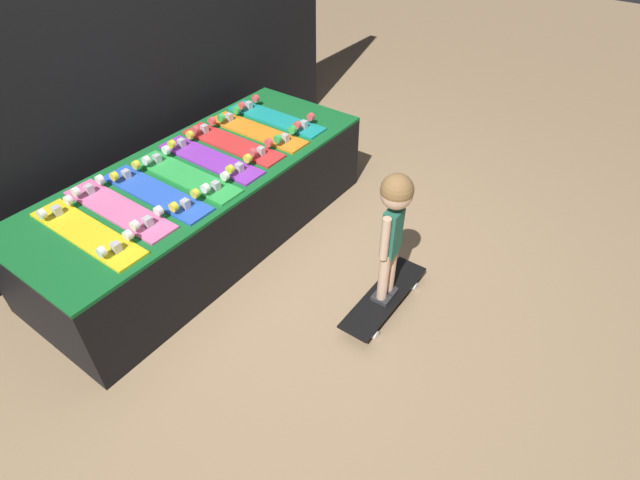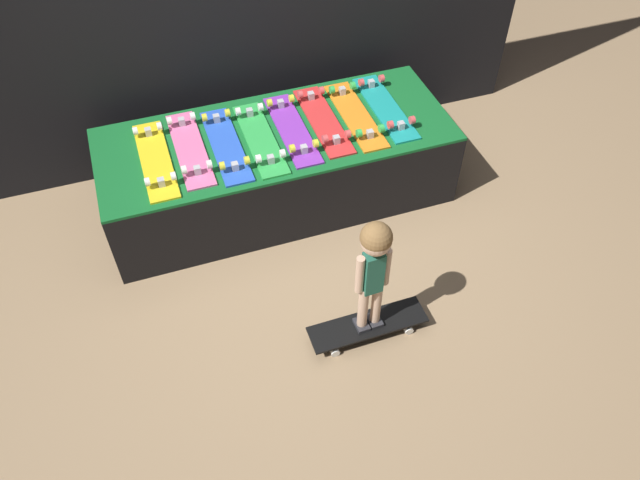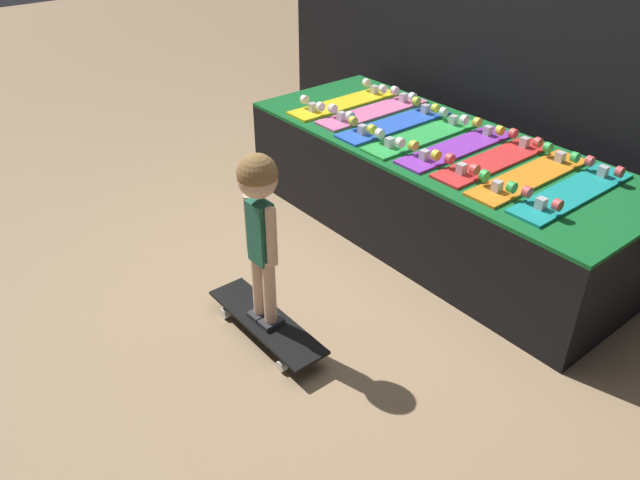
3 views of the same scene
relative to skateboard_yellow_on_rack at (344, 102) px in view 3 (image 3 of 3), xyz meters
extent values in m
plane|color=#9E7F5B|center=(0.78, -0.58, -0.58)|extent=(16.00, 16.00, 0.00)
cube|color=black|center=(0.78, 0.02, -0.31)|extent=(2.32, 0.90, 0.54)
cube|color=#146028|center=(0.78, 0.02, -0.03)|extent=(2.32, 0.90, 0.02)
cube|color=yellow|center=(0.00, 0.00, -0.01)|extent=(0.18, 0.77, 0.01)
cube|color=#B7B7BC|center=(0.00, 0.25, 0.02)|extent=(0.04, 0.04, 0.05)
cylinder|color=white|center=(0.08, 0.25, 0.05)|extent=(0.03, 0.05, 0.05)
cylinder|color=white|center=(-0.08, 0.25, 0.05)|extent=(0.03, 0.05, 0.05)
cube|color=#B7B7BC|center=(0.00, -0.25, 0.02)|extent=(0.04, 0.04, 0.05)
cylinder|color=white|center=(0.08, -0.25, 0.05)|extent=(0.03, 0.05, 0.05)
cylinder|color=white|center=(-0.08, -0.25, 0.05)|extent=(0.03, 0.05, 0.05)
cube|color=pink|center=(0.22, 0.04, -0.01)|extent=(0.18, 0.77, 0.01)
cube|color=#B7B7BC|center=(0.22, 0.29, 0.02)|extent=(0.04, 0.04, 0.05)
cylinder|color=white|center=(0.30, 0.29, 0.05)|extent=(0.03, 0.05, 0.05)
cylinder|color=white|center=(0.15, 0.29, 0.05)|extent=(0.03, 0.05, 0.05)
cube|color=#B7B7BC|center=(0.22, -0.22, 0.02)|extent=(0.04, 0.04, 0.05)
cylinder|color=white|center=(0.30, -0.22, 0.05)|extent=(0.03, 0.05, 0.05)
cylinder|color=white|center=(0.15, -0.22, 0.05)|extent=(0.03, 0.05, 0.05)
cube|color=blue|center=(0.45, 0.00, -0.01)|extent=(0.18, 0.77, 0.01)
cube|color=#B7B7BC|center=(0.45, 0.25, 0.02)|extent=(0.04, 0.04, 0.05)
cylinder|color=yellow|center=(0.52, 0.25, 0.05)|extent=(0.03, 0.05, 0.05)
cylinder|color=yellow|center=(0.37, 0.25, 0.05)|extent=(0.03, 0.05, 0.05)
cube|color=#B7B7BC|center=(0.45, -0.26, 0.02)|extent=(0.04, 0.04, 0.05)
cylinder|color=yellow|center=(0.52, -0.26, 0.05)|extent=(0.03, 0.05, 0.05)
cylinder|color=yellow|center=(0.37, -0.26, 0.05)|extent=(0.03, 0.05, 0.05)
cube|color=green|center=(0.67, -0.01, -0.01)|extent=(0.18, 0.77, 0.01)
cube|color=#B7B7BC|center=(0.67, 0.24, 0.02)|extent=(0.04, 0.04, 0.05)
cylinder|color=white|center=(0.75, 0.24, 0.05)|extent=(0.03, 0.05, 0.05)
cylinder|color=white|center=(0.59, 0.24, 0.05)|extent=(0.03, 0.05, 0.05)
cube|color=#B7B7BC|center=(0.67, -0.27, 0.02)|extent=(0.04, 0.04, 0.05)
cylinder|color=white|center=(0.75, -0.27, 0.05)|extent=(0.03, 0.05, 0.05)
cylinder|color=white|center=(0.59, -0.27, 0.05)|extent=(0.03, 0.05, 0.05)
cube|color=purple|center=(0.89, 0.01, -0.01)|extent=(0.18, 0.77, 0.01)
cube|color=#B7B7BC|center=(0.89, 0.27, 0.02)|extent=(0.04, 0.04, 0.05)
cylinder|color=yellow|center=(0.97, 0.27, 0.05)|extent=(0.03, 0.05, 0.05)
cylinder|color=yellow|center=(0.82, 0.27, 0.05)|extent=(0.03, 0.05, 0.05)
cube|color=#B7B7BC|center=(0.89, -0.24, 0.02)|extent=(0.04, 0.04, 0.05)
cylinder|color=yellow|center=(0.97, -0.24, 0.05)|extent=(0.03, 0.05, 0.05)
cylinder|color=yellow|center=(0.82, -0.24, 0.05)|extent=(0.03, 0.05, 0.05)
cube|color=red|center=(1.12, 0.04, -0.01)|extent=(0.18, 0.77, 0.01)
cube|color=#B7B7BC|center=(1.12, 0.29, 0.02)|extent=(0.04, 0.04, 0.05)
cylinder|color=#D84C4C|center=(1.20, 0.29, 0.05)|extent=(0.03, 0.05, 0.05)
cylinder|color=#D84C4C|center=(1.04, 0.29, 0.05)|extent=(0.03, 0.05, 0.05)
cube|color=#B7B7BC|center=(1.12, -0.22, 0.02)|extent=(0.04, 0.04, 0.05)
cylinder|color=#D84C4C|center=(1.20, -0.22, 0.05)|extent=(0.03, 0.05, 0.05)
cylinder|color=#D84C4C|center=(1.04, -0.22, 0.05)|extent=(0.03, 0.05, 0.05)
cube|color=orange|center=(1.34, 0.02, -0.01)|extent=(0.18, 0.77, 0.01)
cube|color=#B7B7BC|center=(1.34, 0.28, 0.02)|extent=(0.04, 0.04, 0.05)
cylinder|color=green|center=(1.42, 0.28, 0.05)|extent=(0.03, 0.05, 0.05)
cylinder|color=green|center=(1.27, 0.28, 0.05)|extent=(0.03, 0.05, 0.05)
cube|color=#B7B7BC|center=(1.34, -0.23, 0.02)|extent=(0.04, 0.04, 0.05)
cylinder|color=green|center=(1.42, -0.23, 0.05)|extent=(0.03, 0.05, 0.05)
cylinder|color=green|center=(1.27, -0.23, 0.05)|extent=(0.03, 0.05, 0.05)
cube|color=teal|center=(1.57, 0.04, -0.01)|extent=(0.18, 0.77, 0.01)
cube|color=#B7B7BC|center=(1.57, 0.29, 0.02)|extent=(0.04, 0.04, 0.05)
cylinder|color=#D84C4C|center=(1.64, 0.29, 0.05)|extent=(0.03, 0.05, 0.05)
cylinder|color=#D84C4C|center=(1.49, 0.29, 0.05)|extent=(0.03, 0.05, 0.05)
cube|color=#B7B7BC|center=(1.57, -0.22, 0.02)|extent=(0.04, 0.04, 0.05)
cylinder|color=#D84C4C|center=(1.64, -0.22, 0.05)|extent=(0.03, 0.05, 0.05)
cylinder|color=#D84C4C|center=(1.49, -0.22, 0.05)|extent=(0.03, 0.05, 0.05)
cube|color=black|center=(0.94, -1.27, -0.50)|extent=(0.70, 0.19, 0.01)
cube|color=#B7B7BC|center=(1.17, -1.27, -0.53)|extent=(0.04, 0.04, 0.05)
cylinder|color=white|center=(1.17, -1.19, -0.55)|extent=(0.05, 0.03, 0.05)
cylinder|color=white|center=(1.17, -1.35, -0.55)|extent=(0.05, 0.03, 0.05)
cube|color=#B7B7BC|center=(0.71, -1.27, -0.53)|extent=(0.04, 0.04, 0.05)
cylinder|color=white|center=(0.71, -1.19, -0.55)|extent=(0.05, 0.03, 0.05)
cylinder|color=white|center=(0.71, -1.35, -0.55)|extent=(0.05, 0.03, 0.05)
cube|color=#2D2D33|center=(0.98, -1.27, -0.48)|extent=(0.08, 0.11, 0.02)
cylinder|color=#DBB293|center=(0.98, -1.27, -0.30)|extent=(0.06, 0.06, 0.33)
cube|color=#2D2D33|center=(0.90, -1.27, -0.48)|extent=(0.08, 0.11, 0.02)
cylinder|color=#DBB293|center=(0.90, -1.27, -0.30)|extent=(0.06, 0.06, 0.33)
cube|color=#236651|center=(0.94, -1.27, -0.02)|extent=(0.11, 0.08, 0.29)
cylinder|color=#DBB293|center=(1.01, -1.27, -0.01)|extent=(0.05, 0.05, 0.26)
cylinder|color=#DBB293|center=(0.86, -1.28, -0.01)|extent=(0.05, 0.05, 0.26)
sphere|color=#DBB293|center=(0.94, -1.27, 0.23)|extent=(0.16, 0.16, 0.16)
sphere|color=olive|center=(0.94, -1.27, 0.25)|extent=(0.17, 0.17, 0.17)
camera|label=1|loc=(-0.90, -2.15, 1.63)|focal=28.00mm
camera|label=2|loc=(-0.01, -3.15, 2.51)|focal=35.00mm
camera|label=3|loc=(2.81, -2.47, 1.34)|focal=35.00mm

